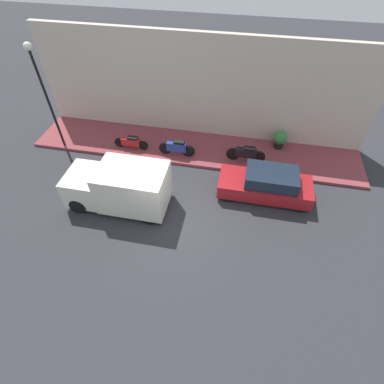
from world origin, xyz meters
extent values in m
plane|color=#2D2D33|center=(0.00, 0.00, 0.00)|extent=(60.00, 60.00, 0.00)
cube|color=brown|center=(5.06, 0.00, 0.08)|extent=(2.91, 17.45, 0.15)
cube|color=beige|center=(6.66, 0.00, 2.74)|extent=(0.30, 17.45, 5.49)
cube|color=maroon|center=(2.32, -3.77, 0.52)|extent=(1.65, 4.15, 0.68)
cube|color=#192333|center=(2.32, -3.98, 1.14)|extent=(1.45, 2.28, 0.58)
cylinder|color=black|center=(1.61, -2.17, 0.32)|extent=(0.20, 0.65, 0.65)
cylinder|color=black|center=(3.02, -2.17, 0.32)|extent=(0.20, 0.65, 0.65)
cylinder|color=black|center=(1.61, -5.37, 0.32)|extent=(0.20, 0.65, 0.65)
cylinder|color=black|center=(3.02, -5.37, 0.32)|extent=(0.20, 0.65, 0.65)
cube|color=silver|center=(0.53, 1.76, 1.14)|extent=(1.95, 2.86, 1.87)
cube|color=silver|center=(0.53, 3.96, 0.86)|extent=(1.85, 1.54, 1.31)
cube|color=#192333|center=(0.53, 4.20, 1.23)|extent=(1.66, 0.85, 0.52)
cylinder|color=black|center=(-0.31, 4.11, 0.38)|extent=(0.22, 0.76, 0.76)
cylinder|color=black|center=(1.38, 4.11, 0.38)|extent=(0.22, 0.76, 0.76)
cylinder|color=black|center=(-0.31, 0.96, 0.38)|extent=(0.22, 0.76, 0.76)
cylinder|color=black|center=(1.38, 0.96, 0.38)|extent=(0.22, 0.76, 0.76)
cube|color=black|center=(4.45, -2.76, 0.66)|extent=(0.30, 1.05, 0.45)
cube|color=black|center=(4.45, -2.90, 0.95)|extent=(0.27, 0.57, 0.12)
cylinder|color=black|center=(4.45, -2.12, 0.49)|extent=(0.10, 0.68, 0.68)
cylinder|color=black|center=(4.45, -3.41, 0.49)|extent=(0.10, 0.68, 0.68)
cube|color=#B21E1E|center=(4.34, 3.32, 0.56)|extent=(0.30, 0.99, 0.37)
cube|color=black|center=(4.34, 3.19, 0.81)|extent=(0.27, 0.54, 0.12)
cylinder|color=black|center=(4.34, 3.99, 0.41)|extent=(0.10, 0.52, 0.52)
cylinder|color=black|center=(4.34, 2.66, 0.41)|extent=(0.10, 0.52, 0.52)
cube|color=navy|center=(4.25, 0.79, 0.67)|extent=(0.30, 1.01, 0.47)
cube|color=black|center=(4.25, 0.65, 0.97)|extent=(0.27, 0.55, 0.12)
cylinder|color=black|center=(4.25, 1.40, 0.49)|extent=(0.10, 0.67, 0.67)
cylinder|color=black|center=(4.25, 0.17, 0.49)|extent=(0.10, 0.67, 0.67)
cylinder|color=black|center=(3.86, 7.02, 2.68)|extent=(0.12, 0.12, 5.06)
sphere|color=silver|center=(3.86, 7.02, 5.32)|extent=(0.36, 0.36, 0.36)
cylinder|color=black|center=(5.95, -4.45, 0.32)|extent=(0.48, 0.48, 0.33)
sphere|color=#337F38|center=(5.95, -4.45, 0.77)|extent=(0.74, 0.74, 0.74)
camera|label=1|loc=(-7.81, -2.43, 10.09)|focal=28.00mm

